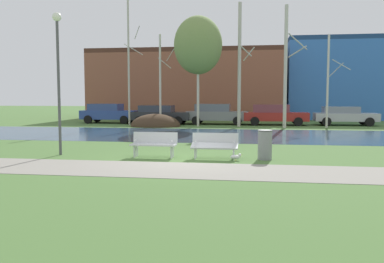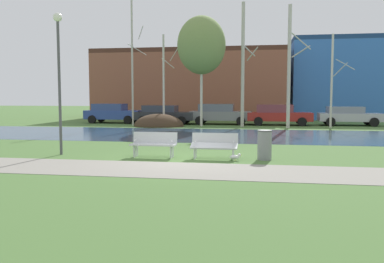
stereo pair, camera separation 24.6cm
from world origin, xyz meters
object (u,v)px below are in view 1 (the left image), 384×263
Objects in this scene: trash_bin at (265,144)px; parked_suv_fifth_silver at (344,115)px; bench_right at (215,145)px; seagull at (236,157)px; parked_van_nearest_blue at (109,113)px; parked_hatch_third_grey at (216,114)px; streetlamp at (58,60)px; parked_wagon_fourth_red at (274,114)px; parked_sedan_second_dark at (160,114)px; bench_left at (154,144)px.

parked_suv_fifth_silver is (6.19, 17.35, 0.22)m from trash_bin.
bench_right is 0.89m from seagull.
parked_hatch_third_grey is (8.56, -0.15, 0.00)m from parked_van_nearest_blue.
streetlamp reaches higher than parked_suv_fifth_silver.
seagull is 0.09× the size of parked_wagon_fourth_red.
seagull is at bearing -58.65° from parked_van_nearest_blue.
streetlamp is 1.15× the size of parked_van_nearest_blue.
parked_sedan_second_dark is at bearing -5.74° from parked_van_nearest_blue.
trash_bin is at bearing -93.93° from parked_wagon_fourth_red.
parked_van_nearest_blue is at bearing 120.06° from bench_right.
bench_right is 19.08m from parked_suv_fifth_silver.
bench_left is at bearing 180.00° from bench_right.
parked_sedan_second_dark is (-3.63, 16.89, 0.29)m from bench_left.
bench_left is 19.03m from parked_van_nearest_blue.
trash_bin is at bearing 21.70° from seagull.
parked_wagon_fourth_red reaches higher than trash_bin.
seagull is at bearing -7.02° from bench_left.
parked_van_nearest_blue reaches higher than parked_sedan_second_dark.
parked_hatch_third_grey is (-2.20, 17.51, 0.68)m from seagull.
bench_left is 0.34× the size of parked_wagon_fourth_red.
parked_wagon_fourth_red is at bearing -175.32° from parked_suv_fifth_silver.
parked_van_nearest_blue is 0.95× the size of parked_wagon_fourth_red.
parked_suv_fifth_silver is (7.14, 17.73, 0.61)m from seagull.
parked_van_nearest_blue reaches higher than parked_wagon_fourth_red.
parked_sedan_second_dark is 0.98× the size of parked_hatch_third_grey.
seagull is 7.22m from streetlamp.
bench_left is at bearing -119.98° from parked_suv_fifth_silver.
trash_bin is 0.23× the size of parked_van_nearest_blue.
parked_hatch_third_grey is at bearing 87.75° from bench_left.
parked_van_nearest_blue is 4.27m from parked_sedan_second_dark.
parked_wagon_fourth_red is (4.32, -0.20, -0.01)m from parked_hatch_third_grey.
bench_right is 0.34× the size of parked_wagon_fourth_red.
trash_bin reaches higher than seagull.
bench_right reaches higher than seagull.
parked_van_nearest_blue is at bearing -179.81° from parked_suv_fifth_silver.
parked_sedan_second_dark is at bearing 90.38° from streetlamp.
bench_left is at bearing -106.43° from parked_wagon_fourth_red.
bench_right is 0.35× the size of parked_hatch_third_grey.
bench_right is at bearing 154.47° from seagull.
bench_left is at bearing -77.85° from parked_sedan_second_dark.
parked_wagon_fourth_red is 1.05× the size of parked_suv_fifth_silver.
bench_right is at bearing -179.12° from trash_bin.
parked_van_nearest_blue is at bearing 121.35° from seagull.
trash_bin is 0.22× the size of parked_hatch_third_grey.
parked_wagon_fourth_red is at bearing 80.42° from bench_right.
parked_wagon_fourth_red is (1.16, 16.93, 0.28)m from trash_bin.
parked_hatch_third_grey reaches higher than parked_sedan_second_dark.
seagull is 0.09× the size of parked_hatch_third_grey.
trash_bin is 1.10m from seagull.
parked_van_nearest_blue is at bearing 174.26° from parked_sedan_second_dark.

